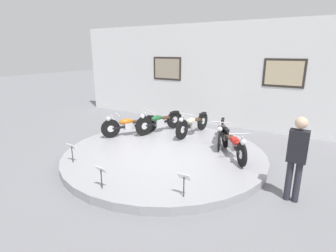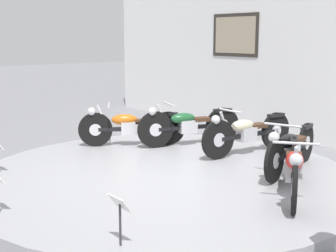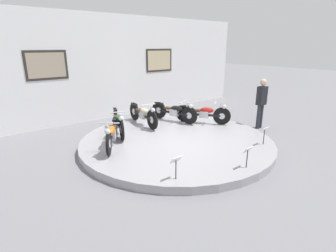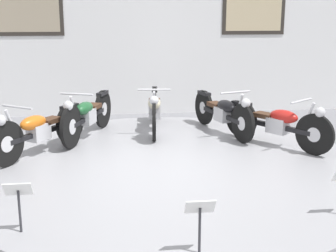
{
  "view_description": "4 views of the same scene",
  "coord_description": "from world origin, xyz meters",
  "px_view_note": "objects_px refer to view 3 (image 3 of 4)",
  "views": [
    {
      "loc": [
        3.73,
        -6.01,
        2.98
      ],
      "look_at": [
        -0.07,
        0.31,
        0.87
      ],
      "focal_mm": 28.0,
      "sensor_mm": 36.0,
      "label": 1
    },
    {
      "loc": [
        5.19,
        -4.27,
        2.21
      ],
      "look_at": [
        -0.15,
        0.17,
        0.87
      ],
      "focal_mm": 50.0,
      "sensor_mm": 36.0,
      "label": 2
    },
    {
      "loc": [
        -4.82,
        -5.69,
        2.91
      ],
      "look_at": [
        -0.24,
        0.11,
        0.61
      ],
      "focal_mm": 28.0,
      "sensor_mm": 36.0,
      "label": 3
    },
    {
      "loc": [
        -0.71,
        -6.14,
        2.27
      ],
      "look_at": [
        0.03,
        0.06,
        0.71
      ],
      "focal_mm": 50.0,
      "sensor_mm": 36.0,
      "label": 4
    }
  ],
  "objects_px": {
    "motorcycle_cream": "(143,114)",
    "info_placard_front_centre": "(248,153)",
    "info_placard_front_right": "(264,132)",
    "visitor_standing": "(261,100)",
    "motorcycle_red": "(204,113)",
    "motorcycle_black": "(175,111)",
    "info_placard_front_left": "(176,163)",
    "motorcycle_green": "(119,121)",
    "motorcycle_orange": "(112,133)"
  },
  "relations": [
    {
      "from": "motorcycle_cream",
      "to": "info_placard_front_centre",
      "type": "bearing_deg",
      "value": -89.95
    },
    {
      "from": "info_placard_front_right",
      "to": "visitor_standing",
      "type": "bearing_deg",
      "value": 36.12
    },
    {
      "from": "motorcycle_red",
      "to": "visitor_standing",
      "type": "relative_size",
      "value": 0.91
    },
    {
      "from": "motorcycle_cream",
      "to": "motorcycle_black",
      "type": "xyz_separation_m",
      "value": [
        1.15,
        -0.33,
        -0.01
      ]
    },
    {
      "from": "info_placard_front_left",
      "to": "visitor_standing",
      "type": "relative_size",
      "value": 0.29
    },
    {
      "from": "motorcycle_green",
      "to": "motorcycle_black",
      "type": "height_order",
      "value": "motorcycle_green"
    },
    {
      "from": "motorcycle_black",
      "to": "motorcycle_red",
      "type": "bearing_deg",
      "value": -51.95
    },
    {
      "from": "motorcycle_red",
      "to": "info_placard_front_left",
      "type": "bearing_deg",
      "value": -143.59
    },
    {
      "from": "motorcycle_red",
      "to": "motorcycle_green",
      "type": "bearing_deg",
      "value": 163.9
    },
    {
      "from": "motorcycle_orange",
      "to": "motorcycle_cream",
      "type": "xyz_separation_m",
      "value": [
        1.8,
        1.18,
        0.01
      ]
    },
    {
      "from": "motorcycle_green",
      "to": "motorcycle_cream",
      "type": "relative_size",
      "value": 0.96
    },
    {
      "from": "info_placard_front_centre",
      "to": "motorcycle_orange",
      "type": "bearing_deg",
      "value": 120.02
    },
    {
      "from": "motorcycle_red",
      "to": "info_placard_front_centre",
      "type": "height_order",
      "value": "motorcycle_red"
    },
    {
      "from": "motorcycle_black",
      "to": "visitor_standing",
      "type": "xyz_separation_m",
      "value": [
        2.29,
        -2.06,
        0.44
      ]
    },
    {
      "from": "info_placard_front_centre",
      "to": "info_placard_front_right",
      "type": "height_order",
      "value": "same"
    },
    {
      "from": "info_placard_front_left",
      "to": "info_placard_front_centre",
      "type": "distance_m",
      "value": 1.73
    },
    {
      "from": "motorcycle_orange",
      "to": "motorcycle_red",
      "type": "height_order",
      "value": "motorcycle_orange"
    },
    {
      "from": "visitor_standing",
      "to": "motorcycle_orange",
      "type": "bearing_deg",
      "value": 167.01
    },
    {
      "from": "info_placard_front_left",
      "to": "info_placard_front_right",
      "type": "xyz_separation_m",
      "value": [
        3.24,
        0.0,
        0.0
      ]
    },
    {
      "from": "motorcycle_cream",
      "to": "info_placard_front_left",
      "type": "height_order",
      "value": "motorcycle_cream"
    },
    {
      "from": "info_placard_front_centre",
      "to": "motorcycle_red",
      "type": "bearing_deg",
      "value": 59.95
    },
    {
      "from": "info_placard_front_right",
      "to": "info_placard_front_left",
      "type": "bearing_deg",
      "value": 180.0
    },
    {
      "from": "motorcycle_green",
      "to": "motorcycle_red",
      "type": "relative_size",
      "value": 1.18
    },
    {
      "from": "info_placard_front_right",
      "to": "motorcycle_green",
      "type": "bearing_deg",
      "value": 129.29
    },
    {
      "from": "motorcycle_green",
      "to": "motorcycle_cream",
      "type": "distance_m",
      "value": 1.19
    },
    {
      "from": "motorcycle_black",
      "to": "info_placard_front_left",
      "type": "bearing_deg",
      "value": -129.3
    },
    {
      "from": "motorcycle_cream",
      "to": "motorcycle_black",
      "type": "relative_size",
      "value": 1.05
    },
    {
      "from": "motorcycle_orange",
      "to": "info_placard_front_centre",
      "type": "distance_m",
      "value": 3.61
    },
    {
      "from": "motorcycle_black",
      "to": "motorcycle_cream",
      "type": "bearing_deg",
      "value": 163.85
    },
    {
      "from": "info_placard_front_left",
      "to": "motorcycle_green",
      "type": "bearing_deg",
      "value": 81.99
    },
    {
      "from": "motorcycle_green",
      "to": "info_placard_front_left",
      "type": "bearing_deg",
      "value": -98.01
    },
    {
      "from": "visitor_standing",
      "to": "info_placard_front_centre",
      "type": "bearing_deg",
      "value": -150.8
    },
    {
      "from": "motorcycle_orange",
      "to": "motorcycle_black",
      "type": "xyz_separation_m",
      "value": [
        2.95,
        0.85,
        -0.0
      ]
    },
    {
      "from": "motorcycle_green",
      "to": "motorcycle_cream",
      "type": "xyz_separation_m",
      "value": [
        1.14,
        0.33,
        -0.0
      ]
    },
    {
      "from": "motorcycle_orange",
      "to": "motorcycle_black",
      "type": "bearing_deg",
      "value": 16.05
    },
    {
      "from": "motorcycle_cream",
      "to": "visitor_standing",
      "type": "xyz_separation_m",
      "value": [
        3.44,
        -2.39,
        0.42
      ]
    },
    {
      "from": "motorcycle_black",
      "to": "info_placard_front_right",
      "type": "xyz_separation_m",
      "value": [
        0.48,
        -3.38,
        -0.01
      ]
    },
    {
      "from": "motorcycle_black",
      "to": "info_placard_front_centre",
      "type": "bearing_deg",
      "value": -106.05
    },
    {
      "from": "motorcycle_green",
      "to": "info_placard_front_right",
      "type": "distance_m",
      "value": 4.37
    },
    {
      "from": "motorcycle_red",
      "to": "info_placard_front_left",
      "type": "relative_size",
      "value": 3.16
    },
    {
      "from": "motorcycle_orange",
      "to": "info_placard_front_right",
      "type": "bearing_deg",
      "value": -36.42
    },
    {
      "from": "info_placard_front_centre",
      "to": "visitor_standing",
      "type": "distance_m",
      "value": 3.96
    },
    {
      "from": "motorcycle_black",
      "to": "info_placard_front_left",
      "type": "relative_size",
      "value": 3.74
    },
    {
      "from": "motorcycle_orange",
      "to": "motorcycle_cream",
      "type": "distance_m",
      "value": 2.15
    },
    {
      "from": "motorcycle_cream",
      "to": "motorcycle_red",
      "type": "xyz_separation_m",
      "value": [
        1.81,
        -1.18,
        -0.02
      ]
    },
    {
      "from": "info_placard_front_centre",
      "to": "motorcycle_green",
      "type": "bearing_deg",
      "value": 106.07
    },
    {
      "from": "motorcycle_orange",
      "to": "motorcycle_green",
      "type": "height_order",
      "value": "motorcycle_green"
    },
    {
      "from": "motorcycle_cream",
      "to": "visitor_standing",
      "type": "relative_size",
      "value": 1.12
    },
    {
      "from": "motorcycle_green",
      "to": "motorcycle_red",
      "type": "bearing_deg",
      "value": -16.1
    },
    {
      "from": "motorcycle_orange",
      "to": "visitor_standing",
      "type": "bearing_deg",
      "value": -12.99
    }
  ]
}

